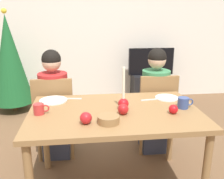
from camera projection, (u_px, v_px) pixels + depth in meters
name	position (u px, v px, depth m)	size (l,w,h in m)	color
back_wall	(96.00, 26.00, 4.40)	(6.40, 0.10, 2.60)	silver
dining_table	(115.00, 120.00, 2.11)	(1.40, 0.90, 0.75)	olive
chair_left	(55.00, 113.00, 2.67)	(0.40, 0.40, 0.90)	olive
chair_right	(155.00, 108.00, 2.79)	(0.40, 0.40, 0.90)	olive
person_left_child	(55.00, 106.00, 2.68)	(0.30, 0.30, 1.17)	#33384C
person_right_child	(155.00, 102.00, 2.81)	(0.30, 0.30, 1.17)	#33384C
tv_stand	(150.00, 88.00, 4.52)	(0.64, 0.40, 0.48)	black
tv	(151.00, 62.00, 4.39)	(0.79, 0.05, 0.46)	black
christmas_tree	(10.00, 60.00, 3.90)	(0.62, 0.62, 1.59)	brown
candle_centerpiece	(123.00, 101.00, 2.11)	(0.09, 0.09, 0.36)	red
plate_left	(53.00, 100.00, 2.31)	(0.25, 0.25, 0.01)	white
plate_right	(167.00, 98.00, 2.38)	(0.21, 0.21, 0.01)	white
mug_left	(39.00, 109.00, 2.00)	(0.13, 0.08, 0.09)	#B72D2D
mug_right	(183.00, 103.00, 2.13)	(0.14, 0.09, 0.09)	#33477F
fork_left	(72.00, 99.00, 2.36)	(0.18, 0.01, 0.01)	silver
fork_right	(150.00, 100.00, 2.33)	(0.18, 0.01, 0.01)	silver
bowl_walnuts	(108.00, 119.00, 1.84)	(0.16, 0.16, 0.06)	olive
apple_near_candle	(123.00, 109.00, 2.00)	(0.09, 0.09, 0.09)	#AD191A
apple_by_left_plate	(86.00, 118.00, 1.83)	(0.09, 0.09, 0.09)	red
apple_by_right_mug	(173.00, 109.00, 2.01)	(0.07, 0.07, 0.07)	red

